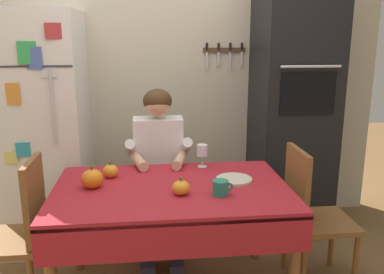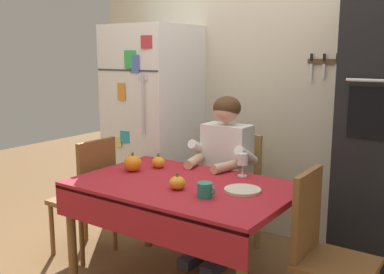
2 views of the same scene
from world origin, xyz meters
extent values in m
cube|color=beige|center=(0.05, 1.35, 1.30)|extent=(3.70, 0.10, 2.60)
cube|color=#4C3823|center=(0.53, 1.29, 1.50)|extent=(0.36, 0.02, 0.04)
cube|color=silver|center=(0.38, 1.28, 1.41)|extent=(0.02, 0.01, 0.14)
cube|color=black|center=(0.38, 1.28, 1.53)|extent=(0.02, 0.01, 0.06)
cube|color=silver|center=(0.48, 1.28, 1.42)|extent=(0.02, 0.01, 0.11)
cube|color=black|center=(0.48, 1.28, 1.53)|extent=(0.02, 0.01, 0.06)
cube|color=silver|center=(0.58, 1.28, 1.40)|extent=(0.02, 0.01, 0.15)
cube|color=black|center=(0.58, 1.28, 1.53)|extent=(0.02, 0.01, 0.06)
cube|color=silver|center=(0.68, 1.28, 1.42)|extent=(0.02, 0.01, 0.12)
cube|color=black|center=(0.68, 1.28, 1.53)|extent=(0.02, 0.01, 0.06)
cube|color=white|center=(-0.95, 0.96, 0.90)|extent=(0.68, 0.68, 1.80)
cylinder|color=silver|center=(-0.76, 0.60, 1.15)|extent=(0.02, 0.02, 0.50)
cube|color=#333335|center=(-0.95, 0.62, 1.42)|extent=(0.67, 0.01, 0.01)
cube|color=teal|center=(-0.98, 0.61, 0.86)|extent=(0.10, 0.02, 0.10)
cube|color=#E5D666|center=(-1.07, 0.61, 0.80)|extent=(0.09, 0.02, 0.09)
cube|color=green|center=(-0.90, 0.61, 1.51)|extent=(0.12, 0.02, 0.15)
cube|color=silver|center=(-0.77, 0.61, 1.37)|extent=(0.10, 0.01, 0.05)
cube|color=#B73338|center=(-0.72, 0.61, 1.65)|extent=(0.11, 0.02, 0.10)
cube|color=#4C66B7|center=(-0.86, 0.61, 1.47)|extent=(0.10, 0.02, 0.15)
cube|color=orange|center=(-1.01, 0.61, 1.24)|extent=(0.09, 0.02, 0.15)
cube|color=black|center=(1.05, 0.70, 1.20)|extent=(0.42, 0.01, 0.32)
cylinder|color=brown|center=(-0.64, -0.29, 0.35)|extent=(0.06, 0.06, 0.70)
cylinder|color=brown|center=(-0.64, 0.49, 0.35)|extent=(0.06, 0.06, 0.70)
cylinder|color=brown|center=(0.64, 0.49, 0.35)|extent=(0.06, 0.06, 0.70)
cube|color=#A81E28|center=(0.00, 0.10, 0.72)|extent=(1.40, 0.90, 0.04)
cube|color=#A81E28|center=(0.00, -0.34, 0.62)|extent=(1.40, 0.01, 0.20)
cube|color=tan|center=(-0.06, 0.79, 0.43)|extent=(0.40, 0.40, 0.04)
cube|color=tan|center=(-0.06, 0.97, 0.69)|extent=(0.36, 0.04, 0.48)
cylinder|color=tan|center=(-0.23, 0.62, 0.21)|extent=(0.04, 0.04, 0.41)
cylinder|color=tan|center=(-0.23, 0.96, 0.21)|extent=(0.04, 0.04, 0.41)
cylinder|color=tan|center=(0.11, 0.62, 0.21)|extent=(0.04, 0.04, 0.41)
cylinder|color=tan|center=(0.11, 0.96, 0.21)|extent=(0.04, 0.04, 0.41)
cube|color=#38384C|center=(-0.16, 0.41, 0.04)|extent=(0.10, 0.22, 0.08)
cube|color=#38384C|center=(0.04, 0.41, 0.04)|extent=(0.10, 0.22, 0.08)
cylinder|color=#38384C|center=(-0.16, 0.47, 0.23)|extent=(0.09, 0.09, 0.38)
cylinder|color=#38384C|center=(0.04, 0.47, 0.23)|extent=(0.09, 0.09, 0.38)
cube|color=#38384C|center=(-0.15, 0.63, 0.50)|extent=(0.12, 0.40, 0.11)
cube|color=#38384C|center=(0.03, 0.63, 0.50)|extent=(0.12, 0.40, 0.11)
cube|color=white|center=(-0.06, 0.75, 0.79)|extent=(0.36, 0.20, 0.48)
cylinder|color=white|center=(-0.26, 0.68, 0.83)|extent=(0.07, 0.26, 0.18)
cylinder|color=white|center=(0.14, 0.68, 0.83)|extent=(0.07, 0.26, 0.18)
cylinder|color=#D8A884|center=(-0.20, 0.51, 0.78)|extent=(0.13, 0.27, 0.07)
cylinder|color=#D8A884|center=(0.08, 0.51, 0.78)|extent=(0.13, 0.27, 0.07)
sphere|color=#D8A884|center=(-0.06, 0.73, 1.14)|extent=(0.19, 0.19, 0.19)
ellipsoid|color=#472D19|center=(-0.06, 0.74, 1.16)|extent=(0.21, 0.21, 0.17)
cube|color=brown|center=(0.98, 0.16, 0.43)|extent=(0.40, 0.40, 0.04)
cube|color=brown|center=(0.80, 0.16, 0.69)|extent=(0.04, 0.36, 0.48)
cube|color=brown|center=(-0.98, 0.11, 0.43)|extent=(0.40, 0.40, 0.04)
cube|color=brown|center=(-0.80, 0.11, 0.69)|extent=(0.04, 0.36, 0.48)
cylinder|color=brown|center=(-1.15, 0.28, 0.21)|extent=(0.04, 0.04, 0.41)
cylinder|color=brown|center=(-0.81, 0.28, 0.21)|extent=(0.04, 0.04, 0.41)
cylinder|color=brown|center=(-1.15, -0.06, 0.21)|extent=(0.04, 0.04, 0.41)
cylinder|color=brown|center=(-0.81, -0.06, 0.21)|extent=(0.04, 0.04, 0.41)
cylinder|color=#237F66|center=(0.27, -0.06, 0.78)|extent=(0.09, 0.09, 0.09)
torus|color=#237F66|center=(0.32, -0.06, 0.79)|extent=(0.05, 0.01, 0.05)
cylinder|color=white|center=(0.23, 0.46, 0.74)|extent=(0.06, 0.06, 0.01)
cylinder|color=white|center=(0.23, 0.46, 0.78)|extent=(0.01, 0.01, 0.07)
cylinder|color=white|center=(0.23, 0.46, 0.86)|extent=(0.07, 0.07, 0.08)
ellipsoid|color=orange|center=(-0.47, 0.14, 0.80)|extent=(0.13, 0.13, 0.11)
cylinder|color=#4C6023|center=(-0.47, 0.14, 0.86)|extent=(0.02, 0.02, 0.02)
ellipsoid|color=orange|center=(-0.37, 0.31, 0.78)|extent=(0.10, 0.10, 0.08)
cylinder|color=#4C6023|center=(-0.37, 0.31, 0.83)|extent=(0.02, 0.02, 0.02)
ellipsoid|color=orange|center=(0.05, -0.03, 0.78)|extent=(0.10, 0.10, 0.08)
cylinder|color=#4C6023|center=(0.05, -0.03, 0.83)|extent=(0.02, 0.02, 0.02)
cylinder|color=beige|center=(0.39, 0.16, 0.75)|extent=(0.22, 0.22, 0.02)
camera|label=1|loc=(-0.13, -2.20, 1.62)|focal=38.41mm
camera|label=2|loc=(1.61, -2.13, 1.56)|focal=41.59mm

